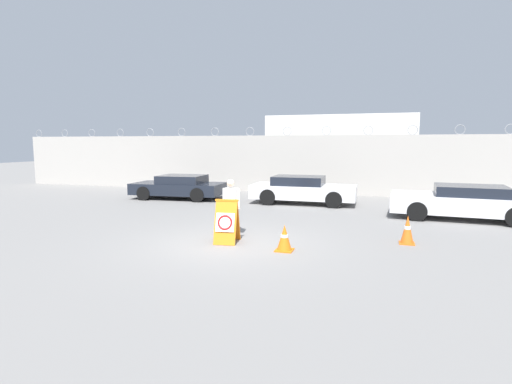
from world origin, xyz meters
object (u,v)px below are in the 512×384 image
(security_guard, at_px, (231,205))
(parked_car_front_coupe, at_px, (179,187))
(barricade_sign, at_px, (227,221))
(traffic_cone_near, at_px, (407,230))
(parked_car_rear_sedan, at_px, (302,190))
(traffic_cone_mid, at_px, (284,238))
(parked_car_far_side, at_px, (464,202))

(security_guard, height_order, parked_car_front_coupe, security_guard)
(barricade_sign, xyz_separation_m, traffic_cone_near, (4.61, 1.30, -0.21))
(barricade_sign, distance_m, parked_car_rear_sedan, 7.48)
(barricade_sign, bearing_deg, traffic_cone_near, 8.55)
(parked_car_front_coupe, bearing_deg, parked_car_rear_sedan, 177.48)
(security_guard, bearing_deg, traffic_cone_mid, 160.80)
(traffic_cone_near, xyz_separation_m, parked_car_far_side, (2.07, 4.20, 0.25))
(traffic_cone_mid, bearing_deg, parked_car_rear_sedan, 97.52)
(parked_car_front_coupe, height_order, parked_car_far_side, parked_car_far_side)
(barricade_sign, bearing_deg, parked_car_rear_sedan, 77.91)
(traffic_cone_near, bearing_deg, barricade_sign, -164.21)
(traffic_cone_near, relative_size, traffic_cone_mid, 1.16)
(traffic_cone_near, height_order, parked_car_front_coupe, parked_car_front_coupe)
(traffic_cone_mid, distance_m, parked_car_rear_sedan, 7.87)
(barricade_sign, bearing_deg, parked_car_front_coupe, 118.86)
(parked_car_rear_sedan, bearing_deg, barricade_sign, -95.54)
(security_guard, distance_m, parked_car_front_coupe, 8.31)
(parked_car_rear_sedan, distance_m, parked_car_far_side, 6.35)
(traffic_cone_near, relative_size, parked_car_rear_sedan, 0.17)
(security_guard, relative_size, parked_car_rear_sedan, 0.36)
(barricade_sign, distance_m, traffic_cone_mid, 1.72)
(barricade_sign, height_order, parked_car_far_side, parked_car_far_side)
(traffic_cone_mid, distance_m, parked_car_far_side, 7.71)
(traffic_cone_mid, height_order, parked_car_far_side, parked_car_far_side)
(security_guard, distance_m, parked_car_far_side, 8.33)
(parked_car_rear_sedan, bearing_deg, traffic_cone_mid, -83.16)
(traffic_cone_near, distance_m, parked_car_front_coupe, 11.59)
(traffic_cone_near, distance_m, parked_car_rear_sedan, 7.33)
(barricade_sign, distance_m, traffic_cone_near, 4.79)
(traffic_cone_mid, height_order, parked_car_rear_sedan, parked_car_rear_sedan)
(traffic_cone_mid, bearing_deg, barricade_sign, 168.50)
(traffic_cone_near, bearing_deg, security_guard, -173.58)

